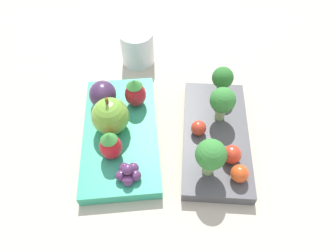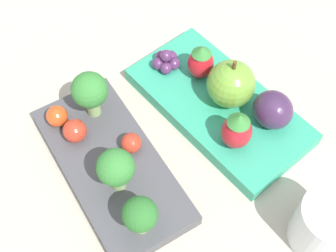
{
  "view_description": "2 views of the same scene",
  "coord_description": "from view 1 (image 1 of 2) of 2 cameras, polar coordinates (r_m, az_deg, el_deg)",
  "views": [
    {
      "loc": [
        0.27,
        -0.01,
        0.39
      ],
      "look_at": [
        -0.0,
        -0.0,
        0.03
      ],
      "focal_mm": 32.0,
      "sensor_mm": 36.0,
      "label": 1
    },
    {
      "loc": [
        -0.24,
        0.16,
        0.47
      ],
      "look_at": [
        -0.0,
        -0.0,
        0.03
      ],
      "focal_mm": 50.0,
      "sensor_mm": 36.0,
      "label": 2
    }
  ],
  "objects": [
    {
      "name": "plum",
      "position": [
        0.49,
        -12.32,
        5.91
      ],
      "size": [
        0.05,
        0.04,
        0.04
      ],
      "color": "#42284C",
      "rests_on": "bento_box_fruit"
    },
    {
      "name": "strawberry_1",
      "position": [
        0.42,
        -10.89,
        -3.7
      ],
      "size": [
        0.03,
        0.03,
        0.05
      ],
      "color": "red",
      "rests_on": "bento_box_fruit"
    },
    {
      "name": "bento_box_savoury",
      "position": [
        0.47,
        8.98,
        -1.56
      ],
      "size": [
        0.22,
        0.11,
        0.02
      ],
      "color": "#4C4C51",
      "rests_on": "ground_plane"
    },
    {
      "name": "drinking_cup",
      "position": [
        0.59,
        -5.85,
        14.62
      ],
      "size": [
        0.06,
        0.06,
        0.06
      ],
      "color": "silver",
      "rests_on": "ground_plane"
    },
    {
      "name": "cherry_tomato_0",
      "position": [
        0.43,
        12.05,
        -5.31
      ],
      "size": [
        0.03,
        0.03,
        0.03
      ],
      "color": "red",
      "rests_on": "bento_box_savoury"
    },
    {
      "name": "cherry_tomato_1",
      "position": [
        0.45,
        5.87,
        -0.6
      ],
      "size": [
        0.02,
        0.02,
        0.02
      ],
      "color": "red",
      "rests_on": "bento_box_savoury"
    },
    {
      "name": "broccoli_floret_1",
      "position": [
        0.46,
        10.36,
        4.67
      ],
      "size": [
        0.04,
        0.04,
        0.06
      ],
      "color": "#93B770",
      "rests_on": "bento_box_savoury"
    },
    {
      "name": "broccoli_floret_0",
      "position": [
        0.5,
        10.35,
        8.89
      ],
      "size": [
        0.04,
        0.04,
        0.05
      ],
      "color": "#93B770",
      "rests_on": "bento_box_savoury"
    },
    {
      "name": "apple",
      "position": [
        0.45,
        -10.92,
        1.84
      ],
      "size": [
        0.06,
        0.06,
        0.07
      ],
      "color": "#70A838",
      "rests_on": "bento_box_fruit"
    },
    {
      "name": "strawberry_0",
      "position": [
        0.48,
        -6.26,
        6.28
      ],
      "size": [
        0.03,
        0.03,
        0.05
      ],
      "color": "red",
      "rests_on": "bento_box_fruit"
    },
    {
      "name": "bento_box_fruit",
      "position": [
        0.47,
        -8.97,
        -1.36
      ],
      "size": [
        0.23,
        0.13,
        0.02
      ],
      "color": "#33A87F",
      "rests_on": "ground_plane"
    },
    {
      "name": "cherry_tomato_2",
      "position": [
        0.42,
        13.47,
        -8.8
      ],
      "size": [
        0.02,
        0.02,
        0.02
      ],
      "color": "#DB4C1E",
      "rests_on": "bento_box_savoury"
    },
    {
      "name": "broccoli_floret_2",
      "position": [
        0.39,
        8.13,
        -5.59
      ],
      "size": [
        0.04,
        0.04,
        0.06
      ],
      "color": "#93B770",
      "rests_on": "bento_box_savoury"
    },
    {
      "name": "grape_cluster",
      "position": [
        0.41,
        -7.58,
        -8.86
      ],
      "size": [
        0.03,
        0.04,
        0.03
      ],
      "color": "#562D5B",
      "rests_on": "bento_box_fruit"
    },
    {
      "name": "ground_plane",
      "position": [
        0.47,
        0.42,
        -2.62
      ],
      "size": [
        4.0,
        4.0,
        0.0
      ],
      "primitive_type": "plane",
      "color": "#BCB29E"
    }
  ]
}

